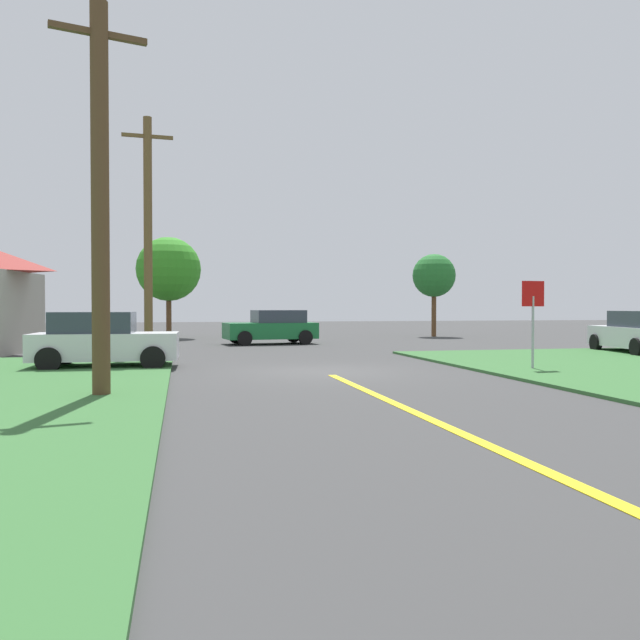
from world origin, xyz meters
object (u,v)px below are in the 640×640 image
Objects in this scene: parked_car_near_building at (103,341)px; car_approaching_junction at (272,327)px; car_on_crossroad at (640,333)px; utility_pole_near at (100,196)px; utility_pole_mid at (148,234)px; stop_sign at (533,308)px; pine_tree_center at (169,269)px; oak_tree_left at (434,276)px.

car_approaching_junction is at bearing 61.54° from parked_car_near_building.
car_approaching_junction is 0.94× the size of car_on_crossroad.
utility_pole_mid is at bearing 88.17° from utility_pole_near.
utility_pole_mid is at bearing 79.66° from parked_car_near_building.
stop_sign is 0.52× the size of car_on_crossroad.
stop_sign is 13.55m from utility_pole_mid.
car_approaching_junction is at bearing -54.39° from pine_tree_center.
parked_car_near_building is 18.19m from pine_tree_center.
car_on_crossroad is at bearing -43.45° from pine_tree_center.
oak_tree_left is at bearing -4.63° from pine_tree_center.
car_approaching_junction is 0.78× the size of pine_tree_center.
stop_sign is 0.61× the size of parked_car_near_building.
stop_sign is 15.19m from car_approaching_junction.
pine_tree_center reaches higher than car_on_crossroad.
car_on_crossroad is at bearing 6.24° from parked_car_near_building.
utility_pole_near is 24.05m from pine_tree_center.
stop_sign is 0.33× the size of utility_pole_near.
pine_tree_center reaches higher than car_approaching_junction.
stop_sign is 0.55× the size of car_approaching_junction.
utility_pole_mid reaches higher than parked_car_near_building.
utility_pole_mid reaches higher than car_on_crossroad.
utility_pole_mid is at bearing -42.46° from stop_sign.
utility_pole_mid is 1.74× the size of oak_tree_left.
utility_pole_near is at bearing 64.20° from car_approaching_junction.
parked_car_near_building is (-6.45, -10.96, -0.00)m from car_approaching_junction.
car_approaching_junction is at bearing 63.14° from car_on_crossroad.
pine_tree_center reaches higher than oak_tree_left.
pine_tree_center is (0.47, 13.15, -0.51)m from utility_pole_mid.
pine_tree_center is (-15.55, 1.26, 0.27)m from oak_tree_left.
stop_sign reaches higher than car_on_crossroad.
oak_tree_left is (16.37, 22.77, -0.24)m from utility_pole_near.
oak_tree_left is at bearing 46.24° from parked_car_near_building.
pine_tree_center is at bearing 87.19° from parked_car_near_building.
car_on_crossroad is 24.14m from pine_tree_center.
parked_car_near_building is at bearing -94.82° from pine_tree_center.
car_approaching_junction and parked_car_near_building have the same top height.
car_approaching_junction is 0.52× the size of utility_pole_mid.
car_approaching_junction is at bearing -151.99° from oak_tree_left.
car_on_crossroad is (18.89, 1.40, 0.00)m from parked_car_near_building.
stop_sign is at bearing -64.42° from pine_tree_center.
pine_tree_center is (-17.38, 16.46, 3.11)m from car_on_crossroad.
oak_tree_left is at bearing -110.65° from stop_sign.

